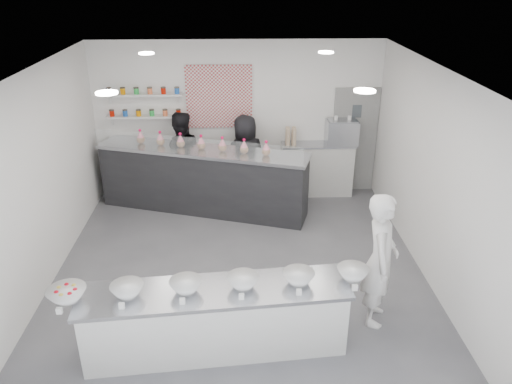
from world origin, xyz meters
TOP-DOWN VIEW (x-y plane):
  - floor at (0.00, 0.00)m, footprint 6.00×6.00m
  - ceiling at (0.00, 0.00)m, footprint 6.00×6.00m
  - back_wall at (0.00, 3.00)m, footprint 5.50×0.00m
  - left_wall at (-2.75, 0.00)m, footprint 0.00×6.00m
  - right_wall at (2.75, 0.00)m, footprint 0.00×6.00m
  - back_door at (2.30, 2.97)m, footprint 0.88×0.04m
  - pattern_panel at (-0.35, 2.98)m, footprint 1.25×0.03m
  - jar_shelf_lower at (-1.75, 2.90)m, footprint 1.45×0.22m
  - jar_shelf_upper at (-1.75, 2.90)m, footprint 1.45×0.22m
  - preserve_jars at (-1.75, 2.88)m, footprint 1.45×0.10m
  - downlight_0 at (-1.40, -1.00)m, footprint 0.24×0.24m
  - downlight_1 at (1.40, -1.00)m, footprint 0.24×0.24m
  - downlight_2 at (-1.40, 1.60)m, footprint 0.24×0.24m
  - downlight_3 at (1.40, 1.60)m, footprint 0.24×0.24m
  - prep_counter at (-0.29, -1.64)m, footprint 3.17×0.99m
  - back_bar at (-0.66, 2.12)m, footprint 3.93×1.86m
  - sneeze_guard at (-0.76, 1.80)m, footprint 3.67×1.18m
  - espresso_ledge at (1.55, 2.78)m, footprint 1.42×0.45m
  - espresso_machine at (2.00, 2.78)m, footprint 0.60×0.41m
  - cup_stacks at (1.02, 2.78)m, footprint 0.24×0.24m
  - prep_bowls at (-0.29, -1.64)m, footprint 3.66×0.81m
  - label_cards at (-0.33, -2.14)m, footprint 3.31×0.04m
  - cookie_bags at (-0.66, 2.12)m, footprint 2.48×0.92m
  - woman_prep at (1.75, -1.15)m, footprint 0.58×0.74m
  - staff_left at (-1.10, 2.60)m, footprint 0.92×0.76m
  - staff_right at (0.13, 2.60)m, footprint 0.96×0.78m

SIDE VIEW (x-z plane):
  - floor at x=0.00m, z-range 0.00..0.00m
  - prep_counter at x=-0.29m, z-range 0.00..0.85m
  - espresso_ledge at x=1.55m, z-range 0.00..1.05m
  - back_bar at x=-0.66m, z-range 0.00..1.21m
  - staff_right at x=0.13m, z-range 0.00..1.69m
  - staff_left at x=-1.10m, z-range 0.00..1.77m
  - label_cards at x=-0.33m, z-range 0.85..0.92m
  - woman_prep at x=1.75m, z-range 0.00..1.79m
  - prep_bowls at x=-0.29m, z-range 0.85..1.00m
  - back_door at x=2.30m, z-range 0.00..2.10m
  - cup_stacks at x=1.02m, z-range 1.05..1.39m
  - espresso_machine at x=2.00m, z-range 1.05..1.51m
  - cookie_bags at x=-0.66m, z-range 1.21..1.48m
  - sneeze_guard at x=-0.76m, z-range 1.21..1.54m
  - back_wall at x=0.00m, z-range -1.25..4.25m
  - left_wall at x=-2.75m, z-range -1.50..4.50m
  - right_wall at x=2.75m, z-range -1.50..4.50m
  - jar_shelf_lower at x=-1.75m, z-range 1.58..1.62m
  - preserve_jars at x=-1.75m, z-range 1.60..2.16m
  - pattern_panel at x=-0.35m, z-range 1.35..2.55m
  - jar_shelf_upper at x=-1.75m, z-range 2.00..2.04m
  - downlight_0 at x=-1.40m, z-range 2.97..2.99m
  - downlight_1 at x=1.40m, z-range 2.97..2.99m
  - downlight_2 at x=-1.40m, z-range 2.97..2.99m
  - downlight_3 at x=1.40m, z-range 2.97..2.99m
  - ceiling at x=0.00m, z-range 3.00..3.00m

